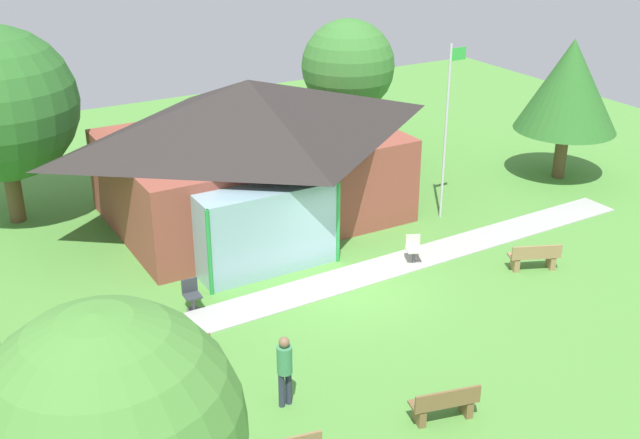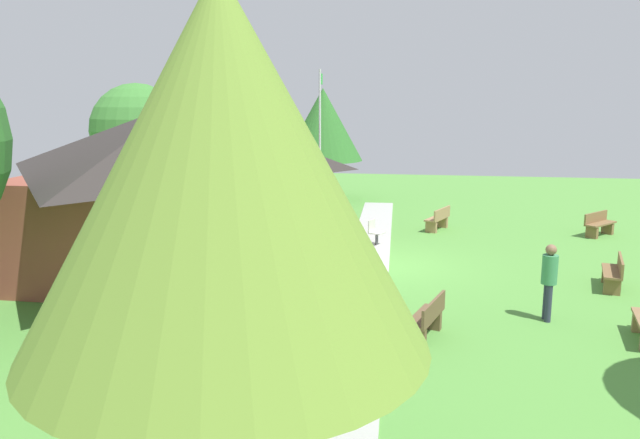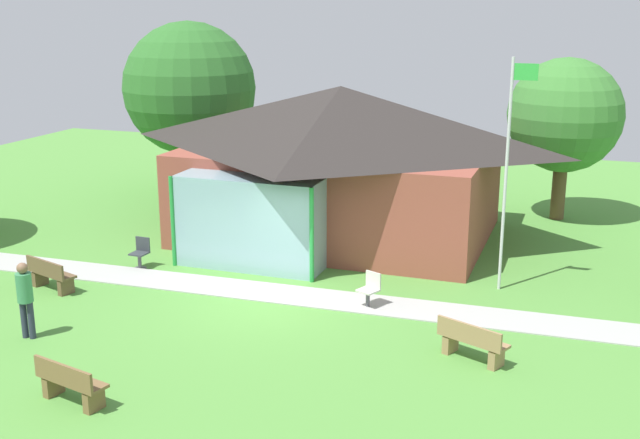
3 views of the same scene
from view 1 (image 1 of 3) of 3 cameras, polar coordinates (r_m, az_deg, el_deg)
The scene contains 13 objects.
ground_plane at distance 22.74m, azimuth 2.65°, elevation -4.86°, with size 44.00×44.00×0.00m, color #54933D.
pavilion at distance 26.49m, azimuth -4.95°, elevation 5.10°, with size 10.12×8.38×4.70m.
footpath at distance 23.15m, azimuth 1.91°, elevation -4.26°, with size 21.46×1.30×0.03m, color #ADADA8.
flagpole at distance 26.40m, azimuth 9.05°, elevation 6.65°, with size 0.64×0.08×5.89m.
bench_mid_right at distance 24.34m, azimuth 15.06°, elevation -2.63°, with size 1.55×0.99×0.84m.
bench_front_center at distance 17.71m, azimuth 8.89°, elevation -12.91°, with size 1.56×0.77×0.84m.
bench_mid_left at distance 19.52m, azimuth -10.02°, elevation -9.15°, with size 1.56×0.87×0.84m.
patio_chair_lawn_spare at distance 24.09m, azimuth 6.69°, elevation -2.16°, with size 0.58×0.58×0.86m.
patio_chair_west at distance 21.73m, azimuth -9.15°, elevation -5.38°, with size 0.46×0.46×0.86m.
visitor_strolling_lawn at distance 17.59m, azimuth -2.54°, elevation -10.40°, with size 0.34×0.34×1.74m.
tree_behind_pavilion_right at distance 32.92m, azimuth 2.02°, elevation 10.86°, with size 3.79×3.79×5.44m.
tree_east_hedge at distance 31.10m, azimuth 17.39°, elevation 9.12°, with size 3.78×3.78×5.30m.
tree_lawn_corner at distance 11.50m, azimuth -14.77°, elevation -14.73°, with size 3.76×3.76×5.80m.
Camera 1 is at (-10.85, -16.75, 10.91)m, focal length 44.81 mm.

